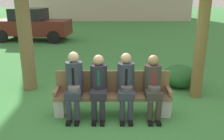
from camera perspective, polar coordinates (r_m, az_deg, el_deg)
ground_plane at (r=5.43m, az=-0.28°, el=-9.53°), size 80.00×80.00×0.00m
park_bench at (r=5.21m, az=0.01°, el=-5.44°), size 2.39×0.44×0.90m
seated_man_leftmost at (r=5.04m, az=-8.87°, el=-2.75°), size 0.34×0.72×1.34m
seated_man_centerleft at (r=4.99m, az=-3.23°, el=-3.07°), size 0.34×0.72×1.28m
seated_man_centerright at (r=4.99m, az=3.09°, el=-2.91°), size 0.34×0.72×1.32m
seated_man_rightmost at (r=5.05m, az=9.27°, el=-3.10°), size 0.34×0.72×1.28m
shrub_near_bench at (r=6.95m, az=15.24°, el=-1.34°), size 0.96×0.88×0.60m
parked_car_near at (r=13.97m, az=-18.08°, el=9.88°), size 4.04×2.04×1.68m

